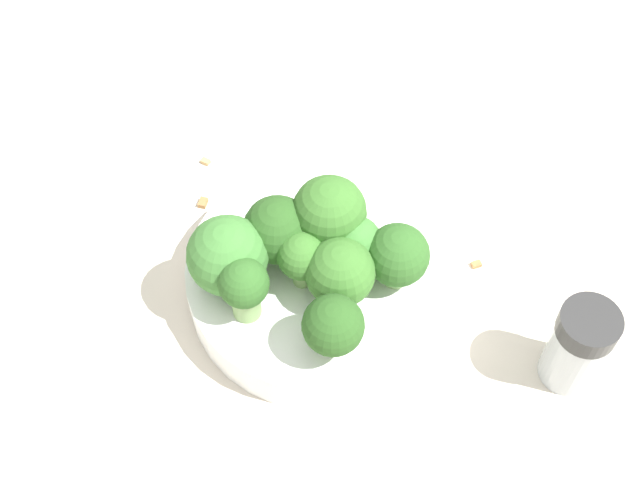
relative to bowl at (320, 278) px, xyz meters
The scene contains 15 objects.
ground_plane 0.02m from the bowl, ahead, with size 3.00×3.00×0.00m, color beige.
bowl is the anchor object (origin of this frame).
broccoli_floret_0 0.05m from the bowl, 48.74° to the left, with size 0.05×0.05×0.05m.
broccoli_floret_1 0.05m from the bowl, 26.44° to the right, with size 0.03×0.03×0.05m.
broccoli_floret_2 0.06m from the bowl, 168.43° to the right, with size 0.05×0.05×0.07m.
broccoli_floret_3 0.06m from the bowl, 85.94° to the right, with size 0.05×0.05×0.05m.
broccoli_floret_4 0.05m from the bowl, 112.52° to the left, with size 0.04×0.04×0.05m.
broccoli_floret_5 0.08m from the bowl, 26.61° to the left, with size 0.04×0.04×0.05m.
broccoli_floret_6 0.08m from the bowl, 60.85° to the right, with size 0.06×0.06×0.06m.
broccoli_floret_7 0.08m from the bowl, 34.36° to the right, with size 0.03×0.03×0.05m.
broccoli_floret_8 0.07m from the bowl, 99.12° to the left, with size 0.04×0.04×0.05m.
pepper_shaker 0.18m from the bowl, 88.22° to the left, with size 0.04×0.04×0.08m.
almond_crumb_0 0.15m from the bowl, 122.90° to the right, with size 0.01×0.00×0.01m, color tan.
almond_crumb_1 0.12m from the bowl, 119.52° to the left, with size 0.01×0.00×0.01m, color olive.
almond_crumb_2 0.12m from the bowl, 111.04° to the right, with size 0.01×0.01×0.01m, color olive.
Camera 1 is at (0.31, 0.11, 0.56)m, focal length 50.00 mm.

